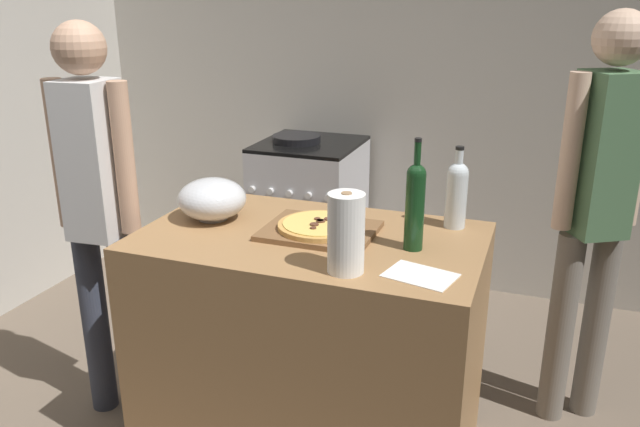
{
  "coord_description": "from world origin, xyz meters",
  "views": [
    {
      "loc": [
        1.01,
        -1.24,
        1.75
      ],
      "look_at": [
        0.24,
        0.87,
        0.97
      ],
      "focal_mm": 35.75,
      "sensor_mm": 36.0,
      "label": 1
    }
  ],
  "objects": [
    {
      "name": "recipe_sheet",
      "position": [
        0.69,
        0.55,
        0.92
      ],
      "size": [
        0.24,
        0.19,
        0.0
      ],
      "primitive_type": "cube",
      "rotation": [
        0.0,
        0.0,
        -0.23
      ],
      "color": "white",
      "rests_on": "counter"
    },
    {
      "name": "wine_bottle_dark",
      "position": [
        0.62,
        0.77,
        1.08
      ],
      "size": [
        0.07,
        0.07,
        0.39
      ],
      "color": "#143819",
      "rests_on": "counter"
    },
    {
      "name": "pizza",
      "position": [
        0.27,
        0.79,
        0.95
      ],
      "size": [
        0.31,
        0.31,
        0.03
      ],
      "color": "tan",
      "rests_on": "cutting_board"
    },
    {
      "name": "stove",
      "position": [
        -0.29,
        2.13,
        0.47
      ],
      "size": [
        0.56,
        0.62,
        0.97
      ],
      "color": "#B7B7BC",
      "rests_on": "ground_plane"
    },
    {
      "name": "wine_bottle_amber",
      "position": [
        0.72,
        1.03,
        1.05
      ],
      "size": [
        0.08,
        0.08,
        0.31
      ],
      "color": "silver",
      "rests_on": "counter"
    },
    {
      "name": "paper_towel_roll",
      "position": [
        0.46,
        0.51,
        1.04
      ],
      "size": [
        0.12,
        0.12,
        0.26
      ],
      "color": "white",
      "rests_on": "counter"
    },
    {
      "name": "mixing_bowl",
      "position": [
        -0.18,
        0.8,
        1.0
      ],
      "size": [
        0.26,
        0.26,
        0.16
      ],
      "color": "#B2B2B7",
      "rests_on": "counter"
    },
    {
      "name": "person_in_stripes",
      "position": [
        -0.64,
        0.7,
        0.95
      ],
      "size": [
        0.36,
        0.21,
        1.66
      ],
      "color": "#383D4C",
      "rests_on": "ground_plane"
    },
    {
      "name": "kitchen_wall_rear",
      "position": [
        0.0,
        2.53,
        1.3
      ],
      "size": [
        4.23,
        0.1,
        2.6
      ],
      "primitive_type": "cube",
      "color": "#BCB7AD",
      "rests_on": "ground_plane"
    },
    {
      "name": "counter",
      "position": [
        0.24,
        0.77,
        0.46
      ],
      "size": [
        1.24,
        0.74,
        0.92
      ],
      "primitive_type": "cube",
      "color": "#9E7247",
      "rests_on": "ground_plane"
    },
    {
      "name": "person_in_red",
      "position": [
        1.22,
        1.35,
        0.97
      ],
      "size": [
        0.32,
        0.27,
        1.7
      ],
      "color": "slate",
      "rests_on": "ground_plane"
    },
    {
      "name": "cutting_board",
      "position": [
        0.27,
        0.79,
        0.93
      ],
      "size": [
        0.4,
        0.32,
        0.02
      ],
      "primitive_type": "cube",
      "color": "brown",
      "rests_on": "counter"
    },
    {
      "name": "ground_plane",
      "position": [
        0.0,
        1.24,
        -0.01
      ],
      "size": [
        4.23,
        3.08,
        0.02
      ],
      "primitive_type": "cube",
      "color": "#6B5B4C"
    }
  ]
}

